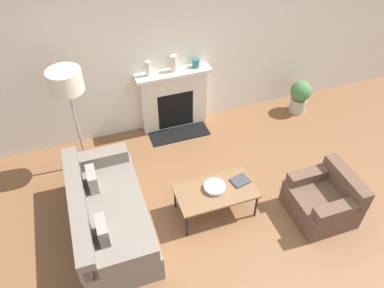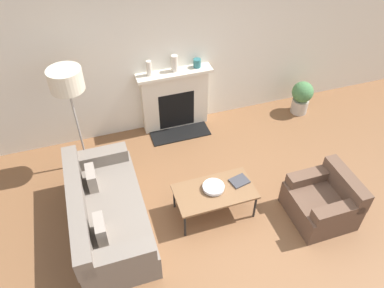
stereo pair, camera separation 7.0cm
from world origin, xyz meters
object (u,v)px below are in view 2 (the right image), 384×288
object	(u,v)px
fireplace	(175,100)
book	(239,181)
couch	(106,213)
mantel_vase_center_left	(175,63)
bowl	(213,187)
armchair_near	(323,201)
coffee_table	(215,192)
potted_plant	(302,96)
mantel_vase_center_right	(197,63)
floor_lamp	(67,85)
mantel_vase_left	(149,68)

from	to	relation	value
fireplace	book	world-z (taller)	fireplace
couch	mantel_vase_center_left	distance (m)	2.58
couch	bowl	xyz separation A→B (m)	(1.45, -0.16, 0.18)
armchair_near	book	distance (m)	1.18
couch	coffee_table	bearing A→B (deg)	-97.70
bowl	potted_plant	size ratio (longest dim) A/B	0.47
couch	book	size ratio (longest dim) A/B	6.88
book	mantel_vase_center_right	distance (m)	2.14
fireplace	floor_lamp	world-z (taller)	floor_lamp
fireplace	potted_plant	distance (m)	2.34
mantel_vase_center_left	mantel_vase_center_right	xyz separation A→B (m)	(0.38, 0.00, -0.06)
coffee_table	potted_plant	xyz separation A→B (m)	(2.36, 1.71, -0.06)
book	floor_lamp	world-z (taller)	floor_lamp
bowl	potted_plant	world-z (taller)	potted_plant
mantel_vase_left	mantel_vase_center_left	world-z (taller)	mantel_vase_center_left
fireplace	bowl	bearing A→B (deg)	-91.42
coffee_table	potted_plant	size ratio (longest dim) A/B	1.71
coffee_table	mantel_vase_left	bearing A→B (deg)	99.84
bowl	mantel_vase_center_left	size ratio (longest dim) A/B	1.09
coffee_table	mantel_vase_center_right	bearing A→B (deg)	77.92
fireplace	book	bearing A→B (deg)	-80.44
fireplace	mantel_vase_center_left	size ratio (longest dim) A/B	4.63
couch	mantel_vase_center_left	world-z (taller)	mantel_vase_center_left
armchair_near	mantel_vase_left	bearing A→B (deg)	-145.62
floor_lamp	potted_plant	xyz separation A→B (m)	(3.95, 0.18, -1.14)
mantel_vase_center_right	potted_plant	size ratio (longest dim) A/B	0.23
mantel_vase_left	potted_plant	world-z (taller)	mantel_vase_left
floor_lamp	mantel_vase_center_right	size ratio (longest dim) A/B	12.15
fireplace	mantel_vase_center_left	bearing A→B (deg)	40.54
armchair_near	book	bearing A→B (deg)	-118.58
bowl	floor_lamp	bearing A→B (deg)	136.72
armchair_near	bowl	distance (m)	1.52
couch	mantel_vase_center_left	bearing A→B (deg)	-38.99
fireplace	mantel_vase_left	bearing A→B (deg)	177.91
coffee_table	book	xyz separation A→B (m)	(0.38, 0.05, 0.04)
armchair_near	mantel_vase_center_right	size ratio (longest dim) A/B	5.76
floor_lamp	mantel_vase_center_left	world-z (taller)	floor_lamp
book	potted_plant	distance (m)	2.59
mantel_vase_center_right	floor_lamp	bearing A→B (deg)	-165.27
fireplace	book	size ratio (longest dim) A/B	4.50
couch	book	bearing A→B (deg)	-94.57
mantel_vase_left	mantel_vase_center_right	size ratio (longest dim) A/B	1.73
armchair_near	floor_lamp	world-z (taller)	floor_lamp
fireplace	coffee_table	bearing A→B (deg)	-91.22
mantel_vase_center_right	mantel_vase_left	bearing A→B (deg)	180.00
book	mantel_vase_left	world-z (taller)	mantel_vase_left
fireplace	book	distance (m)	2.03
floor_lamp	bowl	bearing A→B (deg)	-43.28
bowl	floor_lamp	world-z (taller)	floor_lamp
mantel_vase_center_left	potted_plant	bearing A→B (deg)	-8.67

